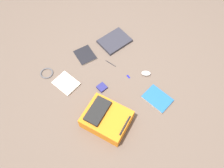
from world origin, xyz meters
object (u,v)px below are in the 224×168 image
book_manual (157,99)px  pen_black (111,63)px  computer_mouse (146,73)px  book_red (85,55)px  laptop (115,41)px  backpack (106,119)px  earbud_pouch (102,87)px  book_blue (66,83)px  cable_coil (47,73)px  usb_stick (128,77)px

book_manual → pen_black: bearing=-84.0°
computer_mouse → book_red: bearing=73.1°
laptop → pen_black: 0.32m
backpack → computer_mouse: bearing=-169.1°
book_red → pen_black: bearing=117.9°
laptop → computer_mouse: 0.57m
earbud_pouch → computer_mouse: bearing=158.5°
pen_black → book_red: bearing=-62.1°
book_manual → earbud_pouch: bearing=-54.0°
book_blue → cable_coil: bearing=-71.6°
pen_black → earbud_pouch: (0.27, 0.17, 0.01)m
book_manual → book_red: bearing=-76.9°
backpack → book_manual: 0.57m
book_manual → earbud_pouch: (0.34, -0.47, 0.00)m
backpack → book_manual: backpack is taller
book_manual → usb_stick: size_ratio=6.33×
book_blue → usb_stick: (-0.55, 0.37, -0.01)m
book_blue → pen_black: 0.54m
pen_black → earbud_pouch: bearing=32.6°
book_manual → earbud_pouch: size_ratio=3.28×
earbud_pouch → pen_black: bearing=-147.4°
book_red → book_manual: bearing=103.1°
book_manual → book_red: 0.94m
book_manual → book_red: book_manual is taller
book_blue → book_manual: bearing=128.1°
laptop → book_blue: 0.77m
laptop → book_red: bearing=-10.4°
pen_black → laptop: bearing=-139.5°
laptop → cable_coil: size_ratio=2.56×
book_manual → cable_coil: size_ratio=2.07×
book_manual → book_blue: (0.59, -0.75, 0.00)m
backpack → computer_mouse: 0.69m
backpack → usb_stick: size_ratio=11.08×
book_blue → pen_black: size_ratio=1.94×
book_manual → cable_coil: 1.21m
laptop → earbud_pouch: (0.51, 0.38, -0.00)m
book_red → pen_black: (-0.15, 0.28, -0.00)m
computer_mouse → laptop: bearing=40.2°
book_manual → usb_stick: bearing=-84.4°
backpack → laptop: backpack is taller
computer_mouse → earbud_pouch: 0.50m
book_red → cable_coil: size_ratio=1.85×
usb_stick → backpack: bearing=24.4°
laptop → book_manual: (0.17, 0.85, -0.01)m
cable_coil → earbud_pouch: (-0.33, 0.53, 0.01)m
book_blue → earbud_pouch: (-0.25, 0.29, 0.00)m
pen_black → backpack: bearing=45.4°
computer_mouse → earbud_pouch: computer_mouse is taller
backpack → laptop: size_ratio=1.41×
cable_coil → earbud_pouch: earbud_pouch is taller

